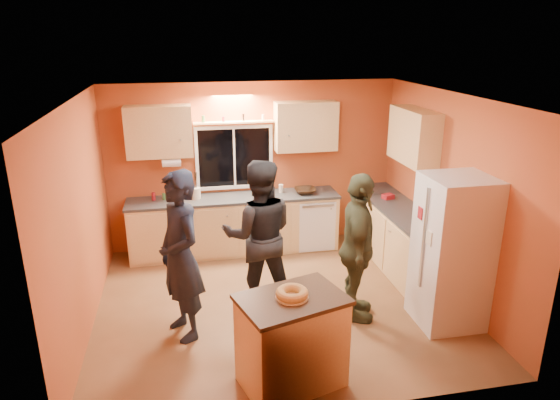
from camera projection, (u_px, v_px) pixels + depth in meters
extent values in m
plane|color=brown|center=(278.00, 302.00, 6.41)|extent=(4.50, 4.50, 0.00)
cube|color=#B9522F|center=(253.00, 166.00, 7.85)|extent=(4.50, 0.04, 2.60)
cube|color=#B9522F|center=(323.00, 286.00, 4.13)|extent=(4.50, 0.04, 2.60)
cube|color=#B9522F|center=(80.00, 220.00, 5.58)|extent=(0.04, 4.00, 2.60)
cube|color=#B9522F|center=(449.00, 196.00, 6.41)|extent=(0.04, 4.00, 2.60)
cube|color=white|center=(277.00, 98.00, 5.58)|extent=(4.50, 4.00, 0.02)
cube|color=black|center=(234.00, 157.00, 7.73)|extent=(1.10, 0.02, 0.90)
cube|color=white|center=(234.00, 158.00, 7.72)|extent=(1.20, 0.04, 1.00)
cube|color=tan|center=(159.00, 132.00, 7.24)|extent=(0.95, 0.33, 0.75)
cube|color=tan|center=(306.00, 126.00, 7.64)|extent=(0.95, 0.33, 0.75)
cube|color=tan|center=(414.00, 136.00, 6.92)|extent=(0.33, 1.00, 0.75)
cylinder|color=silver|center=(172.00, 163.00, 7.30)|extent=(0.27, 0.12, 0.12)
cube|color=tan|center=(235.00, 225.00, 7.79)|extent=(3.20, 0.60, 0.86)
cube|color=#282B2D|center=(234.00, 198.00, 7.64)|extent=(3.24, 0.62, 0.04)
cube|color=tan|center=(374.00, 215.00, 8.21)|extent=(0.60, 0.60, 0.86)
cube|color=#282B2D|center=(376.00, 189.00, 8.07)|extent=(0.62, 0.62, 0.04)
cube|color=tan|center=(405.00, 244.00, 7.10)|extent=(0.60, 1.80, 0.86)
cube|color=#282B2D|center=(408.00, 215.00, 6.95)|extent=(0.62, 1.84, 0.04)
cube|color=silver|center=(452.00, 252.00, 5.73)|extent=(0.72, 0.70, 1.80)
cube|color=tan|center=(292.00, 342.00, 4.81)|extent=(1.08, 0.87, 0.92)
cube|color=black|center=(292.00, 299.00, 4.66)|extent=(1.13, 0.92, 0.04)
torus|color=tan|center=(292.00, 293.00, 4.64)|extent=(0.31, 0.31, 0.09)
imported|color=black|center=(180.00, 256.00, 5.45)|extent=(0.71, 0.83, 1.94)
imported|color=black|center=(259.00, 235.00, 6.10)|extent=(0.98, 0.80, 1.89)
imported|color=#353E27|center=(358.00, 248.00, 5.82)|extent=(0.72, 1.14, 1.81)
imported|color=black|center=(305.00, 191.00, 7.80)|extent=(0.34, 0.34, 0.08)
cylinder|color=beige|center=(196.00, 193.00, 7.53)|extent=(0.14, 0.14, 0.17)
imported|color=gray|center=(438.00, 224.00, 6.18)|extent=(0.31, 0.29, 0.29)
cube|color=maroon|center=(388.00, 197.00, 7.54)|extent=(0.19, 0.16, 0.07)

